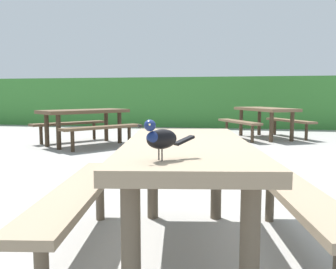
{
  "coord_description": "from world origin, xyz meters",
  "views": [
    {
      "loc": [
        0.07,
        -2.43,
        1.03
      ],
      "look_at": [
        -0.25,
        -0.73,
        0.84
      ],
      "focal_mm": 38.46,
      "sensor_mm": 36.0,
      "label": 1
    }
  ],
  "objects": [
    {
      "name": "picnic_table_foreground",
      "position": [
        -0.23,
        -0.2,
        0.56
      ],
      "size": [
        1.93,
        1.95,
        0.74
      ],
      "color": "#84725B",
      "rests_on": "ground"
    },
    {
      "name": "hedge_wall",
      "position": [
        0.0,
        9.98,
        0.81
      ],
      "size": [
        28.0,
        1.82,
        1.63
      ],
      "primitive_type": "cube",
      "color": "#387A33",
      "rests_on": "ground"
    },
    {
      "name": "bird_grackle",
      "position": [
        -0.26,
        -0.88,
        0.84
      ],
      "size": [
        0.23,
        0.21,
        0.18
      ],
      "color": "black",
      "rests_on": "picnic_table_foreground"
    },
    {
      "name": "picnic_table_mid_right",
      "position": [
        0.78,
        6.53,
        0.56
      ],
      "size": [
        2.27,
        2.29,
        0.74
      ],
      "color": "brown",
      "rests_on": "ground"
    },
    {
      "name": "ground_plane",
      "position": [
        0.0,
        0.0,
        0.0
      ],
      "size": [
        60.0,
        60.0,
        0.0
      ],
      "primitive_type": "plane",
      "color": "gray"
    },
    {
      "name": "picnic_table_mid_left",
      "position": [
        -3.03,
        4.62,
        0.56
      ],
      "size": [
        2.37,
        2.38,
        0.74
      ],
      "color": "brown",
      "rests_on": "ground"
    }
  ]
}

